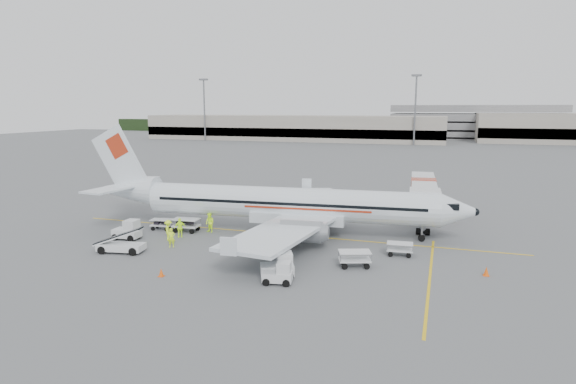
% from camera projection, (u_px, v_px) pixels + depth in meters
% --- Properties ---
extents(ground, '(360.00, 360.00, 0.00)m').
position_uv_depth(ground, '(282.00, 234.00, 46.34)').
color(ground, '#56595B').
extents(stripe_lead, '(44.00, 0.20, 0.01)m').
position_uv_depth(stripe_lead, '(282.00, 234.00, 46.34)').
color(stripe_lead, yellow).
rests_on(stripe_lead, ground).
extents(stripe_cross, '(0.20, 20.00, 0.01)m').
position_uv_depth(stripe_cross, '(430.00, 277.00, 34.58)').
color(stripe_cross, yellow).
rests_on(stripe_cross, ground).
extents(terminal_west, '(110.00, 22.00, 9.00)m').
position_uv_depth(terminal_west, '(292.00, 128.00, 179.48)').
color(terminal_west, gray).
rests_on(terminal_west, ground).
extents(parking_garage, '(62.00, 24.00, 14.00)m').
position_uv_depth(parking_garage, '(474.00, 120.00, 187.34)').
color(parking_garage, slate).
rests_on(parking_garage, ground).
extents(treeline, '(300.00, 3.00, 6.00)m').
position_uv_depth(treeline, '(410.00, 128.00, 209.70)').
color(treeline, black).
rests_on(treeline, ground).
extents(mast_west, '(3.20, 1.20, 22.00)m').
position_uv_depth(mast_west, '(204.00, 110.00, 176.25)').
color(mast_west, slate).
rests_on(mast_west, ground).
extents(mast_center, '(3.20, 1.20, 22.00)m').
position_uv_depth(mast_center, '(415.00, 111.00, 153.40)').
color(mast_center, slate).
rests_on(mast_center, ground).
extents(aircraft, '(39.02, 31.78, 10.12)m').
position_uv_depth(aircraft, '(289.00, 182.00, 45.73)').
color(aircraft, white).
rests_on(aircraft, ground).
extents(jet_bridge, '(4.30, 17.39, 4.52)m').
position_uv_depth(jet_bridge, '(423.00, 200.00, 51.67)').
color(jet_bridge, silver).
rests_on(jet_bridge, ground).
extents(belt_loader, '(5.33, 2.73, 2.75)m').
position_uv_depth(belt_loader, '(121.00, 236.00, 40.33)').
color(belt_loader, silver).
rests_on(belt_loader, ground).
extents(tug_fore, '(2.71, 2.20, 1.83)m').
position_uv_depth(tug_fore, '(277.00, 265.00, 34.44)').
color(tug_fore, silver).
rests_on(tug_fore, ground).
extents(tug_mid, '(2.21, 1.50, 1.57)m').
position_uv_depth(tug_mid, '(277.00, 273.00, 33.25)').
color(tug_mid, silver).
rests_on(tug_mid, ground).
extents(tug_aft, '(2.48, 1.50, 1.87)m').
position_uv_depth(tug_aft, '(127.00, 230.00, 44.38)').
color(tug_aft, silver).
rests_on(tug_aft, ground).
extents(cart_loaded_a, '(2.64, 1.68, 1.32)m').
position_uv_depth(cart_loaded_a, '(186.00, 225.00, 47.16)').
color(cart_loaded_a, silver).
rests_on(cart_loaded_a, ground).
extents(cart_loaded_b, '(2.20, 1.50, 1.07)m').
position_uv_depth(cart_loaded_b, '(162.00, 224.00, 48.02)').
color(cart_loaded_b, silver).
rests_on(cart_loaded_b, ground).
extents(cart_empty_a, '(2.74, 2.14, 1.26)m').
position_uv_depth(cart_empty_a, '(355.00, 259.00, 36.76)').
color(cart_empty_a, silver).
rests_on(cart_empty_a, ground).
extents(cart_empty_b, '(2.18, 1.39, 1.09)m').
position_uv_depth(cart_empty_b, '(400.00, 249.00, 39.58)').
color(cart_empty_b, silver).
rests_on(cart_empty_b, ground).
extents(cone_nose, '(0.43, 0.43, 0.70)m').
position_uv_depth(cone_nose, '(486.00, 271.00, 34.86)').
color(cone_nose, '#F7580D').
rests_on(cone_nose, ground).
extents(cone_port, '(0.39, 0.39, 0.63)m').
position_uv_depth(cone_port, '(287.00, 205.00, 58.89)').
color(cone_port, '#F7580D').
rests_on(cone_port, ground).
extents(cone_stbd, '(0.39, 0.39, 0.64)m').
position_uv_depth(cone_stbd, '(161.00, 272.00, 34.73)').
color(cone_stbd, '#F7580D').
rests_on(cone_stbd, ground).
extents(crew_a, '(0.73, 0.62, 1.71)m').
position_uv_depth(crew_a, '(171.00, 238.00, 41.89)').
color(crew_a, '#D2FF21').
rests_on(crew_a, ground).
extents(crew_b, '(1.13, 1.01, 1.92)m').
position_uv_depth(crew_b, '(210.00, 223.00, 46.86)').
color(crew_b, '#D2FF21').
rests_on(crew_b, ground).
extents(crew_c, '(1.20, 1.41, 1.90)m').
position_uv_depth(crew_c, '(168.00, 230.00, 44.07)').
color(crew_c, '#D2FF21').
rests_on(crew_c, ground).
extents(crew_d, '(1.15, 1.00, 1.86)m').
position_uv_depth(crew_d, '(180.00, 228.00, 45.06)').
color(crew_d, '#D2FF21').
rests_on(crew_d, ground).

